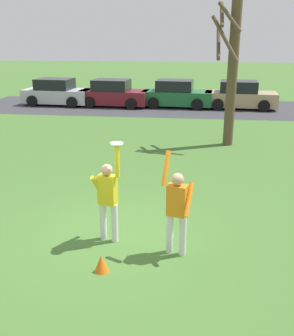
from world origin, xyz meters
TOP-DOWN VIEW (x-y plane):
  - ground_plane at (0.00, 0.00)m, footprint 120.00×120.00m
  - person_catcher at (0.00, -0.20)m, footprint 0.57×0.48m
  - person_defender at (1.40, -0.55)m, footprint 0.61×0.53m
  - frisbee_disc at (0.22, -0.25)m, footprint 0.24×0.24m
  - parked_car_silver at (-6.78, 15.86)m, footprint 4.22×2.26m
  - parked_car_maroon at (-3.24, 15.78)m, footprint 4.22×2.26m
  - parked_car_green at (0.55, 15.99)m, footprint 4.22×2.26m
  - parked_car_tan at (4.27, 15.95)m, footprint 4.22×2.26m
  - parking_strip at (-1.22, 15.76)m, footprint 20.61×6.40m
  - bare_tree_tall at (2.94, 7.68)m, footprint 1.09×1.52m
  - field_cone_orange at (0.11, -1.32)m, footprint 0.26×0.26m

SIDE VIEW (x-z plane):
  - ground_plane at x=0.00m, z-range 0.00..0.00m
  - parking_strip at x=-1.22m, z-range 0.00..0.01m
  - field_cone_orange at x=0.11m, z-range 0.00..0.32m
  - parked_car_silver at x=-6.78m, z-range -0.07..1.52m
  - parked_car_maroon at x=-3.24m, z-range -0.07..1.52m
  - parked_car_green at x=0.55m, z-range -0.07..1.52m
  - parked_car_tan at x=4.27m, z-range -0.07..1.52m
  - person_defender at x=1.40m, z-range -0.04..2.00m
  - person_catcher at x=0.00m, z-range -0.06..2.02m
  - frisbee_disc at x=0.22m, z-range 2.08..2.10m
  - bare_tree_tall at x=2.94m, z-range 0.18..5.67m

